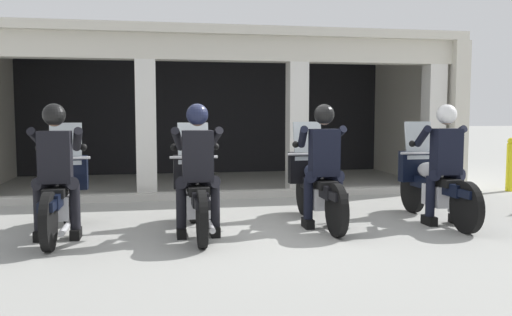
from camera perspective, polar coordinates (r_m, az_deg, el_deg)
ground_plane at (r=9.81m, az=-2.90°, el=-3.80°), size 80.00×80.00×0.00m
station_building at (r=11.71m, az=-4.73°, el=6.90°), size 9.29×4.09×2.98m
kerb_strip at (r=9.32m, az=-3.04°, el=-3.89°), size 8.79×0.24×0.12m
motorcycle_far_left at (r=6.95m, az=-19.94°, el=-3.54°), size 0.62×2.04×1.35m
police_officer_far_left at (r=6.63m, az=-20.46°, el=-0.15°), size 0.63×0.61×1.58m
motorcycle_center_left at (r=6.72m, az=-6.35°, el=-3.57°), size 0.62×2.04×1.35m
police_officer_center_left at (r=6.38m, az=-6.21°, el=-0.05°), size 0.63×0.61×1.58m
motorcycle_center_right at (r=7.24m, az=6.44°, el=-2.95°), size 0.62×2.04×1.35m
police_officer_center_right at (r=6.92m, az=7.15°, el=0.33°), size 0.63×0.61×1.58m
motorcycle_far_right at (r=7.76m, az=18.25°, el=-2.64°), size 0.62×2.04×1.35m
police_officer_far_right at (r=7.47m, az=19.38°, el=0.42°), size 0.63×0.61×1.58m
bollard_kerbside at (r=11.12m, az=25.33°, el=-0.64°), size 0.14×0.14×1.01m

